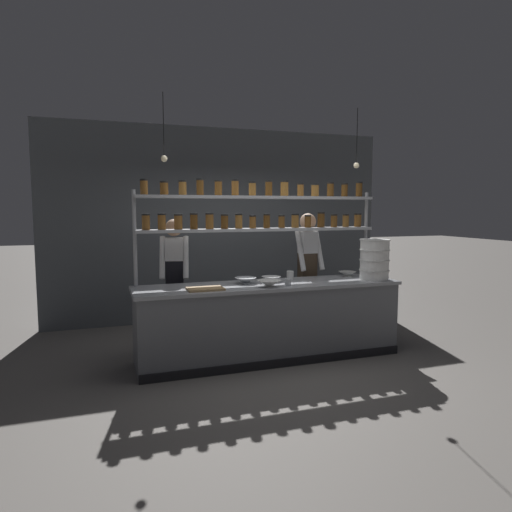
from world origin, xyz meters
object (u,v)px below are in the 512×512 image
(prep_bowl_near_left, at_px, (246,281))
(serving_cup_by_board, at_px, (288,282))
(cutting_board, at_px, (205,289))
(prep_bowl_center_front, at_px, (271,279))
(chef_center, at_px, (308,267))
(prep_bowl_near_right, at_px, (347,274))
(container_stack, at_px, (374,259))
(prep_bowl_center_back, at_px, (269,284))
(spice_shelf_unit, at_px, (260,215))
(chef_left, at_px, (175,275))
(serving_cup_front, at_px, (290,275))

(prep_bowl_near_left, height_order, serving_cup_by_board, serving_cup_by_board)
(cutting_board, height_order, serving_cup_by_board, serving_cup_by_board)
(prep_bowl_center_front, distance_m, serving_cup_by_board, 0.35)
(chef_center, height_order, serving_cup_by_board, chef_center)
(prep_bowl_near_right, bearing_deg, prep_bowl_near_left, -175.51)
(chef_center, relative_size, container_stack, 3.42)
(prep_bowl_center_back, bearing_deg, prep_bowl_near_right, 18.62)
(spice_shelf_unit, distance_m, prep_bowl_near_right, 1.45)
(container_stack, bearing_deg, prep_bowl_near_left, 171.79)
(chef_center, bearing_deg, container_stack, -53.81)
(serving_cup_by_board, bearing_deg, prep_bowl_near_left, 142.54)
(chef_left, relative_size, prep_bowl_center_back, 5.94)
(cutting_board, bearing_deg, prep_bowl_center_back, -3.70)
(spice_shelf_unit, xyz_separation_m, serving_cup_by_board, (0.16, -0.55, -0.78))
(cutting_board, distance_m, prep_bowl_center_front, 0.94)
(container_stack, relative_size, prep_bowl_near_left, 1.94)
(prep_bowl_center_front, bearing_deg, prep_bowl_center_back, -114.74)
(chef_center, xyz_separation_m, prep_bowl_near_right, (0.42, -0.35, -0.07))
(cutting_board, xyz_separation_m, prep_bowl_center_back, (0.74, -0.05, 0.03))
(prep_bowl_center_front, bearing_deg, chef_left, 153.89)
(chef_center, xyz_separation_m, prep_bowl_near_left, (-1.04, -0.47, -0.07))
(container_stack, xyz_separation_m, cutting_board, (-2.20, -0.03, -0.25))
(prep_bowl_center_back, bearing_deg, prep_bowl_center_front, 65.26)
(container_stack, xyz_separation_m, prep_bowl_center_front, (-1.30, 0.26, -0.23))
(prep_bowl_center_back, bearing_deg, container_stack, 3.11)
(prep_bowl_center_back, bearing_deg, spice_shelf_unit, 82.28)
(prep_bowl_center_back, bearing_deg, prep_bowl_near_left, 120.30)
(chef_center, relative_size, serving_cup_front, 16.05)
(container_stack, bearing_deg, chef_left, 161.54)
(spice_shelf_unit, height_order, chef_center, spice_shelf_unit)
(serving_cup_front, bearing_deg, prep_bowl_center_back, -136.12)
(prep_bowl_near_left, bearing_deg, serving_cup_by_board, -37.46)
(spice_shelf_unit, bearing_deg, prep_bowl_center_front, -67.93)
(prep_bowl_near_left, bearing_deg, prep_bowl_center_front, 4.12)
(prep_bowl_near_right, bearing_deg, spice_shelf_unit, 174.57)
(prep_bowl_near_right, distance_m, serving_cup_front, 0.83)
(serving_cup_by_board, bearing_deg, cutting_board, 176.97)
(prep_bowl_near_left, xyz_separation_m, prep_bowl_near_right, (1.46, 0.11, -0.00))
(prep_bowl_center_front, bearing_deg, spice_shelf_unit, 112.07)
(cutting_board, xyz_separation_m, prep_bowl_near_left, (0.56, 0.27, 0.02))
(chef_center, xyz_separation_m, serving_cup_front, (-0.41, -0.35, -0.05))
(chef_center, xyz_separation_m, container_stack, (0.60, -0.70, 0.15))
(serving_cup_by_board, bearing_deg, spice_shelf_unit, 106.12)
(prep_bowl_center_back, relative_size, prep_bowl_near_right, 1.21)
(prep_bowl_center_front, bearing_deg, container_stack, -11.37)
(prep_bowl_near_left, relative_size, prep_bowl_center_front, 1.10)
(cutting_board, xyz_separation_m, prep_bowl_center_front, (0.90, 0.29, 0.02))
(chef_left, height_order, container_stack, chef_left)
(serving_cup_front, bearing_deg, chef_left, 162.08)
(spice_shelf_unit, relative_size, chef_left, 1.84)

